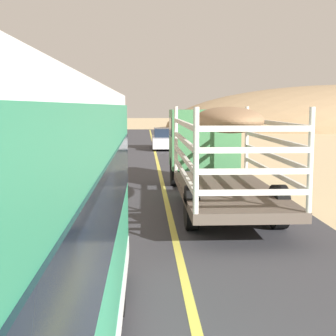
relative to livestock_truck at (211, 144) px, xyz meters
The scene contains 2 objects.
livestock_truck is the anchor object (origin of this frame).
car_far 18.18m from the livestock_truck, 92.51° to the left, with size 1.80×4.40×1.46m.
Camera 1 is at (-0.69, -3.23, 3.06)m, focal length 51.52 mm.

